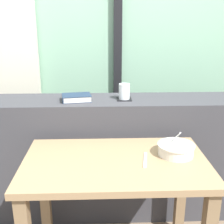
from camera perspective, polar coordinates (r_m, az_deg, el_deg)
The scene contains 10 objects.
outdoor_backdrop at distance 2.64m, azimuth -0.36°, elevation 17.56°, with size 4.80×0.08×2.80m, color #84B293.
curtain_left_panel at distance 2.67m, azimuth -20.57°, elevation 13.25°, with size 0.56×0.06×2.50m, color beige.
window_divider_post at distance 2.57m, azimuth 1.15°, elevation 15.32°, with size 0.07×0.05×2.60m, color black.
dark_console_ledge at distance 2.17m, azimuth 0.27°, elevation -8.82°, with size 2.80×0.35×0.89m, color #38383D.
breakfast_table at distance 1.63m, azimuth 0.66°, elevation -13.49°, with size 0.98×0.59×0.70m.
coaster_square at distance 2.00m, azimuth 2.40°, elevation 2.53°, with size 0.10×0.10×0.01m, color black.
juice_glass at distance 1.99m, azimuth 2.41°, elevation 3.91°, with size 0.07×0.07×0.10m.
closed_book at distance 1.98m, azimuth -7.01°, elevation 2.81°, with size 0.21×0.16×0.04m.
soup_bowl at distance 1.65m, azimuth 12.40°, elevation -7.15°, with size 0.20×0.20×0.15m.
fork_utensil at distance 1.58m, azimuth 6.51°, elevation -9.25°, with size 0.02×0.17×0.01m, color silver.
Camera 1 is at (-0.08, -1.38, 1.42)m, focal length 46.70 mm.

